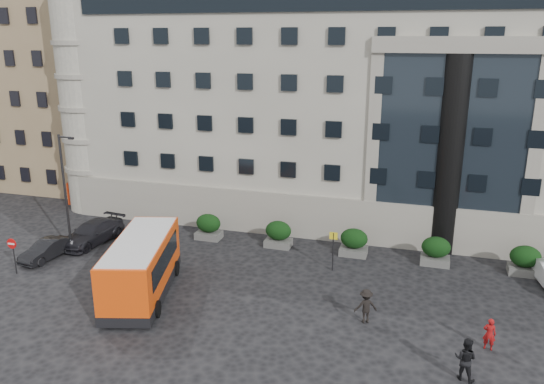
{
  "coord_description": "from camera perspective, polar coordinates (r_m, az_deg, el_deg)",
  "views": [
    {
      "loc": [
        10.52,
        -25.04,
        14.04
      ],
      "look_at": [
        1.81,
        4.22,
        5.0
      ],
      "focal_mm": 35.0,
      "sensor_mm": 36.0,
      "label": 1
    }
  ],
  "objects": [
    {
      "name": "hedge_c",
      "position": [
        35.6,
        8.8,
        -5.32
      ],
      "size": [
        1.8,
        1.26,
        1.84
      ],
      "color": "#51514F",
      "rests_on": "ground"
    },
    {
      "name": "minibus",
      "position": [
        30.58,
        -13.85,
        -7.59
      ],
      "size": [
        4.73,
        8.34,
        3.29
      ],
      "rotation": [
        0.0,
        0.0,
        0.27
      ],
      "color": "#F1460B",
      "rests_on": "ground"
    },
    {
      "name": "parked_car_c",
      "position": [
        39.33,
        -18.76,
        -4.17
      ],
      "size": [
        2.76,
        5.41,
        1.5
      ],
      "primitive_type": "imported",
      "rotation": [
        0.0,
        0.0,
        -0.13
      ],
      "color": "black",
      "rests_on": "ground"
    },
    {
      "name": "red_truck",
      "position": [
        49.73,
        -18.53,
        1.11
      ],
      "size": [
        3.75,
        6.14,
        3.08
      ],
      "rotation": [
        0.0,
        0.0,
        0.23
      ],
      "color": "#99240B",
      "rests_on": "ground"
    },
    {
      "name": "bus_stop_sign",
      "position": [
        32.85,
        6.6,
        -5.63
      ],
      "size": [
        0.5,
        0.08,
        2.52
      ],
      "color": "#262628",
      "rests_on": "ground"
    },
    {
      "name": "pedestrian_b",
      "position": [
        24.76,
        20.08,
        -16.52
      ],
      "size": [
        1.11,
        0.97,
        1.92
      ],
      "primitive_type": "imported",
      "rotation": [
        0.0,
        0.0,
        2.85
      ],
      "color": "black",
      "rests_on": "ground"
    },
    {
      "name": "no_entry_sign",
      "position": [
        35.82,
        -26.12,
        -5.52
      ],
      "size": [
        0.64,
        0.16,
        2.32
      ],
      "color": "#262628",
      "rests_on": "ground"
    },
    {
      "name": "hedge_d",
      "position": [
        35.37,
        17.2,
        -6.04
      ],
      "size": [
        1.8,
        1.26,
        1.84
      ],
      "color": "#51514F",
      "rests_on": "ground"
    },
    {
      "name": "apartment_far",
      "position": [
        73.42,
        -14.59,
        13.61
      ],
      "size": [
        13.0,
        13.0,
        22.0
      ],
      "primitive_type": "cube",
      "color": "brown",
      "rests_on": "ground"
    },
    {
      "name": "pedestrian_a",
      "position": [
        27.27,
        22.34,
        -13.94
      ],
      "size": [
        0.62,
        0.45,
        1.58
      ],
      "primitive_type": "imported",
      "rotation": [
        0.0,
        0.0,
        3.01
      ],
      "color": "#9C0F10",
      "rests_on": "ground"
    },
    {
      "name": "street_lamp",
      "position": [
        37.21,
        -21.32,
        0.27
      ],
      "size": [
        1.16,
        0.18,
        8.0
      ],
      "color": "#262628",
      "rests_on": "ground"
    },
    {
      "name": "apartment_near",
      "position": [
        56.89,
        -21.27,
        11.33
      ],
      "size": [
        14.0,
        14.0,
        20.0
      ],
      "primitive_type": "cube",
      "color": "#897050",
      "rests_on": "ground"
    },
    {
      "name": "parked_car_b",
      "position": [
        37.73,
        -23.05,
        -5.73
      ],
      "size": [
        1.79,
        3.93,
        1.25
      ],
      "primitive_type": "imported",
      "rotation": [
        0.0,
        0.0,
        -0.13
      ],
      "color": "black",
      "rests_on": "ground"
    },
    {
      "name": "hedge_e",
      "position": [
        35.91,
        25.55,
        -6.63
      ],
      "size": [
        1.8,
        1.26,
        1.84
      ],
      "color": "#51514F",
      "rests_on": "ground"
    },
    {
      "name": "hedge_a",
      "position": [
        38.22,
        -6.85,
        -3.69
      ],
      "size": [
        1.8,
        1.26,
        1.84
      ],
      "color": "#51514F",
      "rests_on": "ground"
    },
    {
      "name": "civic_building",
      "position": [
        47.52,
        11.2,
        10.1
      ],
      "size": [
        44.0,
        24.0,
        18.0
      ],
      "primitive_type": "cube",
      "color": "gray",
      "rests_on": "ground"
    },
    {
      "name": "ground",
      "position": [
        30.57,
        -5.62,
        -10.93
      ],
      "size": [
        120.0,
        120.0,
        0.0
      ],
      "primitive_type": "plane",
      "color": "black",
      "rests_on": "ground"
    },
    {
      "name": "hedge_b",
      "position": [
        36.57,
        0.69,
        -4.52
      ],
      "size": [
        1.8,
        1.26,
        1.84
      ],
      "color": "#51514F",
      "rests_on": "ground"
    },
    {
      "name": "parked_car_d",
      "position": [
        48.71,
        -12.93,
        0.19
      ],
      "size": [
        3.06,
        5.42,
        1.43
      ],
      "primitive_type": "imported",
      "rotation": [
        0.0,
        0.0,
        0.14
      ],
      "color": "black",
      "rests_on": "ground"
    },
    {
      "name": "entrance_column",
      "position": [
        36.16,
        18.58,
        3.59
      ],
      "size": [
        1.8,
        1.8,
        13.0
      ],
      "primitive_type": "cylinder",
      "color": "black",
      "rests_on": "ground"
    },
    {
      "name": "pedestrian_c",
      "position": [
        27.79,
        10.06,
        -11.98
      ],
      "size": [
        1.34,
        1.07,
        1.81
      ],
      "primitive_type": "imported",
      "rotation": [
        0.0,
        0.0,
        3.54
      ],
      "color": "black",
      "rests_on": "ground"
    }
  ]
}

